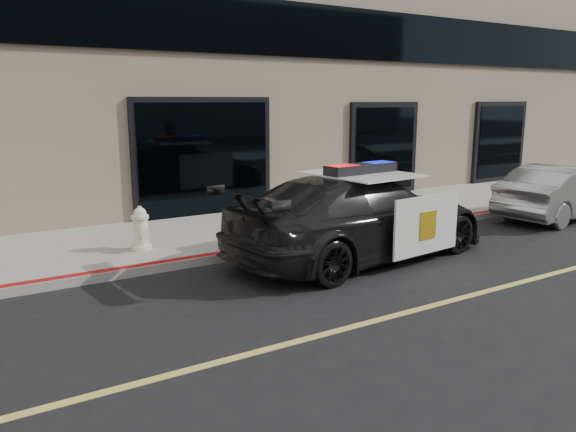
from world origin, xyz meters
TOP-DOWN VIEW (x-y plane):
  - ground at (0.00, 0.00)m, footprint 120.00×120.00m
  - sidewalk_n at (0.00, 5.25)m, footprint 60.00×3.50m
  - police_car at (0.04, 2.46)m, footprint 3.21×5.67m
  - silver_sedan at (6.34, 2.58)m, footprint 2.11×4.19m
  - fire_hydrant at (-3.31, 4.53)m, footprint 0.36×0.50m

SIDE VIEW (x-z plane):
  - ground at x=0.00m, z-range 0.00..0.00m
  - sidewalk_n at x=0.00m, z-range 0.00..0.15m
  - fire_hydrant at x=-3.31m, z-range 0.12..0.92m
  - silver_sedan at x=6.34m, z-range 0.00..1.30m
  - police_car at x=0.04m, z-range -0.09..1.62m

